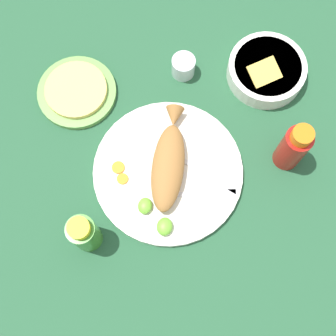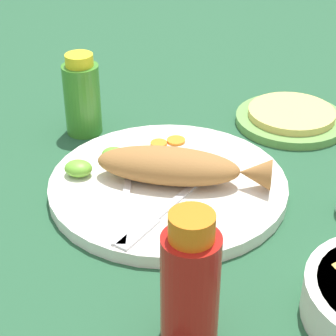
{
  "view_description": "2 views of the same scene",
  "coord_description": "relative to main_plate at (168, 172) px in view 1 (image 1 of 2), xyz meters",
  "views": [
    {
      "loc": [
        0.3,
        0.05,
        1.01
      ],
      "look_at": [
        0.0,
        0.0,
        0.04
      ],
      "focal_mm": 50.0,
      "sensor_mm": 36.0,
      "label": 1
    },
    {
      "loc": [
        -0.15,
        0.7,
        0.48
      ],
      "look_at": [
        0.0,
        0.0,
        0.04
      ],
      "focal_mm": 65.0,
      "sensor_mm": 36.0,
      "label": 2
    }
  ],
  "objects": [
    {
      "name": "lime_wedge_main",
      "position": [
        0.09,
        -0.04,
        0.02
      ],
      "size": [
        0.04,
        0.03,
        0.02
      ],
      "primitive_type": "ellipsoid",
      "color": "#6BB233",
      "rests_on": "main_plate"
    },
    {
      "name": "fork_far",
      "position": [
        0.04,
        0.08,
        0.01
      ],
      "size": [
        0.05,
        0.18,
        0.0
      ],
      "rotation": [
        0.0,
        0.0,
        8.04
      ],
      "color": "silver",
      "rests_on": "main_plate"
    },
    {
      "name": "ground_plane",
      "position": [
        0.0,
        0.0,
        -0.01
      ],
      "size": [
        4.0,
        4.0,
        0.0
      ],
      "primitive_type": "plane",
      "color": "#235133"
    },
    {
      "name": "tortilla_stack",
      "position": [
        -0.16,
        -0.24,
        0.01
      ],
      "size": [
        0.15,
        0.15,
        0.01
      ],
      "primitive_type": "cylinder",
      "color": "#E0C666",
      "rests_on": "tortilla_plate"
    },
    {
      "name": "lime_wedge_side",
      "position": [
        0.13,
        0.01,
        0.02
      ],
      "size": [
        0.04,
        0.03,
        0.02
      ],
      "primitive_type": "ellipsoid",
      "color": "#6BB233",
      "rests_on": "main_plate"
    },
    {
      "name": "salt_cup",
      "position": [
        -0.26,
        -0.01,
        0.01
      ],
      "size": [
        0.06,
        0.06,
        0.05
      ],
      "color": "silver",
      "rests_on": "ground_plane"
    },
    {
      "name": "tortilla_plate",
      "position": [
        -0.16,
        -0.24,
        -0.0
      ],
      "size": [
        0.19,
        0.19,
        0.01
      ],
      "primitive_type": "cylinder",
      "color": "#6B9E4C",
      "rests_on": "ground_plane"
    },
    {
      "name": "fork_near",
      "position": [
        -0.01,
        0.09,
        0.01
      ],
      "size": [
        0.08,
        0.18,
        0.0
      ],
      "rotation": [
        0.0,
        0.0,
        7.47
      ],
      "color": "silver",
      "rests_on": "main_plate"
    },
    {
      "name": "carrot_slice_mid",
      "position": [
        0.04,
        -0.1,
        0.01
      ],
      "size": [
        0.03,
        0.03,
        0.0
      ],
      "primitive_type": "cylinder",
      "color": "orange",
      "rests_on": "main_plate"
    },
    {
      "name": "main_plate",
      "position": [
        0.0,
        0.0,
        0.0
      ],
      "size": [
        0.33,
        0.33,
        0.02
      ],
      "primitive_type": "cylinder",
      "color": "white",
      "rests_on": "ground_plane"
    },
    {
      "name": "guacamole_bowl",
      "position": [
        -0.28,
        0.19,
        0.02
      ],
      "size": [
        0.18,
        0.18,
        0.06
      ],
      "color": "white",
      "rests_on": "ground_plane"
    },
    {
      "name": "hot_sauce_bottle_red",
      "position": [
        -0.08,
        0.26,
        0.06
      ],
      "size": [
        0.06,
        0.06,
        0.15
      ],
      "color": "#B21914",
      "rests_on": "ground_plane"
    },
    {
      "name": "hot_sauce_bottle_green",
      "position": [
        0.17,
        -0.14,
        0.05
      ],
      "size": [
        0.06,
        0.06,
        0.13
      ],
      "color": "#3D8428",
      "rests_on": "ground_plane"
    },
    {
      "name": "carrot_slice_near",
      "position": [
        0.01,
        -0.11,
        0.01
      ],
      "size": [
        0.03,
        0.03,
        0.0
      ],
      "primitive_type": "cylinder",
      "color": "orange",
      "rests_on": "main_plate"
    },
    {
      "name": "fried_fish",
      "position": [
        -0.01,
        -0.0,
        0.03
      ],
      "size": [
        0.24,
        0.08,
        0.05
      ],
      "rotation": [
        0.0,
        0.0,
        0.04
      ],
      "color": "#996633",
      "rests_on": "main_plate"
    }
  ]
}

